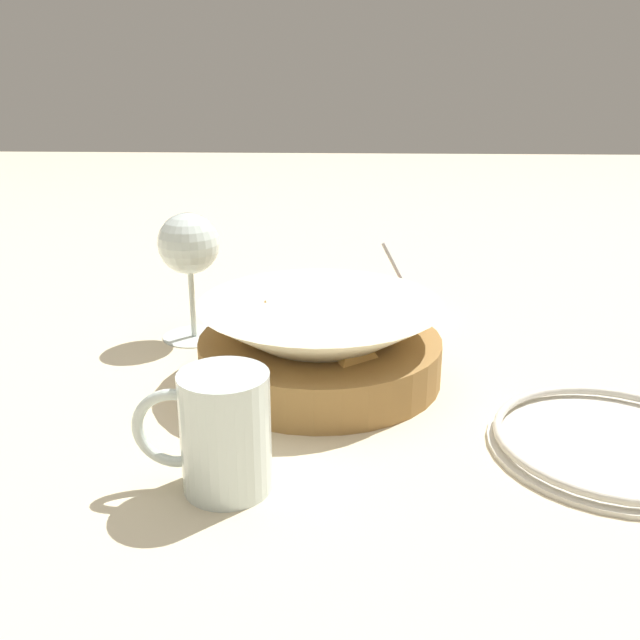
{
  "coord_description": "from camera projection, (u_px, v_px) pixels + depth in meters",
  "views": [
    {
      "loc": [
        -0.05,
        0.75,
        0.33
      ],
      "look_at": [
        -0.02,
        0.04,
        0.07
      ],
      "focal_mm": 40.0,
      "sensor_mm": 36.0,
      "label": 1
    }
  ],
  "objects": [
    {
      "name": "ground_plane",
      "position": [
        302.0,
        363.0,
        0.82
      ],
      "size": [
        4.0,
        4.0,
        0.0
      ],
      "primitive_type": "plane",
      "color": "beige"
    },
    {
      "name": "food_basket",
      "position": [
        320.0,
        345.0,
        0.77
      ],
      "size": [
        0.26,
        0.26,
        0.09
      ],
      "color": "olive",
      "rests_on": "ground_plane"
    },
    {
      "name": "sauce_cup",
      "position": [
        408.0,
        305.0,
        0.95
      ],
      "size": [
        0.07,
        0.07,
        0.11
      ],
      "color": "#B7B7BC",
      "rests_on": "ground_plane"
    },
    {
      "name": "wine_glass",
      "position": [
        189.0,
        249.0,
        0.86
      ],
      "size": [
        0.08,
        0.08,
        0.16
      ],
      "color": "silver",
      "rests_on": "ground_plane"
    },
    {
      "name": "beer_mug",
      "position": [
        223.0,
        436.0,
        0.56
      ],
      "size": [
        0.11,
        0.07,
        0.1
      ],
      "color": "silver",
      "rests_on": "ground_plane"
    },
    {
      "name": "side_plate",
      "position": [
        611.0,
        442.0,
        0.63
      ],
      "size": [
        0.22,
        0.22,
        0.01
      ],
      "color": "silver",
      "rests_on": "ground_plane"
    }
  ]
}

